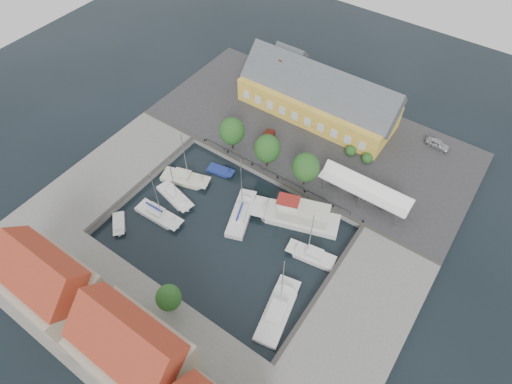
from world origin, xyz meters
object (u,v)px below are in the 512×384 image
car_red (267,139)px  launch_nw (220,171)px  launch_sw (119,224)px  west_boat_d (158,215)px  tent_canopy (366,188)px  west_boat_c (175,197)px  warehouse (316,96)px  east_boat_c (277,313)px  car_silver (438,144)px  center_sailboat (241,216)px  west_boat_b (185,179)px  trawler (299,216)px  east_boat_a (312,256)px

car_red → launch_nw: 9.89m
launch_sw → west_boat_d: bearing=50.1°
tent_canopy → west_boat_c: (-24.49, -15.76, -3.42)m
warehouse → east_boat_c: size_ratio=2.34×
car_silver → west_boat_c: west_boat_c is taller
center_sailboat → east_boat_c: (12.88, -9.76, -0.11)m
car_red → center_sailboat: center_sailboat is taller
west_boat_b → car_silver: bearing=43.8°
trawler → launch_nw: (-15.69, 1.03, -0.93)m
east_boat_c → west_boat_b: (-24.79, 10.51, 0.00)m
west_boat_d → center_sailboat: bearing=34.2°
car_silver → west_boat_d: (-29.48, -37.52, -1.42)m
warehouse → car_silver: (21.96, 3.81, -2.74)m
center_sailboat → trawler: size_ratio=0.89×
launch_sw → launch_nw: size_ratio=0.91×
car_red → warehouse: bearing=63.6°
east_boat_c → west_boat_d: size_ratio=1.14×
launch_sw → launch_nw: launch_sw is taller
tent_canopy → car_red: bearing=174.0°
tent_canopy → east_boat_c: size_ratio=1.15×
west_boat_b → tent_canopy: bearing=25.2°
trawler → launch_sw: (-21.53, -16.08, -0.93)m
tent_canopy → launch_sw: bearing=-138.9°
trawler → west_boat_b: 19.68m
center_sailboat → west_boat_d: center_sailboat is taller
west_boat_c → launch_nw: (2.43, 8.49, -0.17)m
center_sailboat → trawler: bearing=31.5°
launch_nw → center_sailboat: bearing=-33.8°
trawler → west_boat_b: west_boat_b is taller
car_silver → launch_sw: car_silver is taller
trawler → east_boat_a: (4.93, -4.43, -0.75)m
center_sailboat → east_boat_a: center_sailboat is taller
car_silver → west_boat_d: 47.74m
trawler → launch_nw: trawler is taller
car_red → west_boat_d: west_boat_d is taller
tent_canopy → launch_sw: (-27.90, -24.37, -3.59)m
west_boat_c → west_boat_d: west_boat_d is taller
trawler → east_boat_a: 6.67m
tent_canopy → east_boat_c: bearing=-92.2°
tent_canopy → launch_sw: 37.22m
west_boat_d → east_boat_a: bearing=17.4°
warehouse → east_boat_a: warehouse is taller
warehouse → center_sailboat: 27.13m
east_boat_a → launch_sw: (-26.46, -11.65, -0.17)m
west_boat_d → tent_canopy: bearing=39.5°
car_silver → east_boat_a: east_boat_a is taller
center_sailboat → west_boat_c: size_ratio=1.24×
west_boat_d → launch_sw: bearing=-129.9°
car_red → west_boat_d: (-5.11, -21.85, -1.49)m
tent_canopy → trawler: bearing=-127.5°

